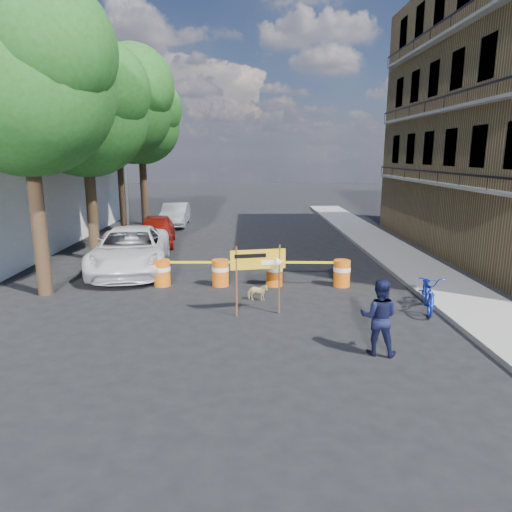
{
  "coord_description": "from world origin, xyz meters",
  "views": [
    {
      "loc": [
        -0.42,
        -12.1,
        4.36
      ],
      "look_at": [
        -0.09,
        1.65,
        1.3
      ],
      "focal_mm": 32.0,
      "sensor_mm": 36.0,
      "label": 1
    }
  ],
  "objects_px": {
    "pedestrian": "(379,317)",
    "sedan_red": "(156,230)",
    "bicycle": "(430,275)",
    "detour_sign": "(266,264)",
    "sedan_silver": "(175,215)",
    "barrel_mid_right": "(274,272)",
    "suv_white": "(131,250)",
    "barrel_mid_left": "(220,272)",
    "dog": "(258,292)",
    "barrel_far_left": "(162,272)",
    "barrel_far_right": "(342,273)"
  },
  "relations": [
    {
      "from": "suv_white",
      "to": "barrel_mid_left",
      "type": "bearing_deg",
      "value": -38.59
    },
    {
      "from": "barrel_far_right",
      "to": "suv_white",
      "type": "bearing_deg",
      "value": 163.22
    },
    {
      "from": "barrel_mid_left",
      "to": "pedestrian",
      "type": "xyz_separation_m",
      "value": [
        3.79,
        -5.5,
        0.39
      ]
    },
    {
      "from": "barrel_mid_left",
      "to": "sedan_silver",
      "type": "distance_m",
      "value": 13.99
    },
    {
      "from": "bicycle",
      "to": "detour_sign",
      "type": "bearing_deg",
      "value": -161.28
    },
    {
      "from": "detour_sign",
      "to": "dog",
      "type": "relative_size",
      "value": 3.09
    },
    {
      "from": "barrel_far_left",
      "to": "barrel_mid_left",
      "type": "height_order",
      "value": "same"
    },
    {
      "from": "dog",
      "to": "barrel_mid_left",
      "type": "bearing_deg",
      "value": 44.7
    },
    {
      "from": "sedan_red",
      "to": "bicycle",
      "type": "bearing_deg",
      "value": -52.81
    },
    {
      "from": "barrel_far_left",
      "to": "barrel_mid_right",
      "type": "height_order",
      "value": "same"
    },
    {
      "from": "barrel_far_left",
      "to": "barrel_mid_right",
      "type": "bearing_deg",
      "value": -1.27
    },
    {
      "from": "barrel_far_right",
      "to": "barrel_far_left",
      "type": "bearing_deg",
      "value": 178.14
    },
    {
      "from": "barrel_far_left",
      "to": "pedestrian",
      "type": "relative_size",
      "value": 0.52
    },
    {
      "from": "bicycle",
      "to": "sedan_red",
      "type": "bearing_deg",
      "value": 149.54
    },
    {
      "from": "barrel_mid_right",
      "to": "detour_sign",
      "type": "relative_size",
      "value": 0.46
    },
    {
      "from": "dog",
      "to": "sedan_red",
      "type": "height_order",
      "value": "sedan_red"
    },
    {
      "from": "barrel_mid_right",
      "to": "bicycle",
      "type": "bearing_deg",
      "value": -31.23
    },
    {
      "from": "dog",
      "to": "sedan_silver",
      "type": "distance_m",
      "value": 15.92
    },
    {
      "from": "pedestrian",
      "to": "suv_white",
      "type": "distance_m",
      "value": 10.59
    },
    {
      "from": "detour_sign",
      "to": "sedan_silver",
      "type": "xyz_separation_m",
      "value": [
        -4.93,
        16.41,
        -0.74
      ]
    },
    {
      "from": "pedestrian",
      "to": "bicycle",
      "type": "bearing_deg",
      "value": -110.86
    },
    {
      "from": "sedan_red",
      "to": "dog",
      "type": "bearing_deg",
      "value": -68.99
    },
    {
      "from": "barrel_mid_right",
      "to": "sedan_red",
      "type": "xyz_separation_m",
      "value": [
        -5.35,
        7.35,
        0.26
      ]
    },
    {
      "from": "bicycle",
      "to": "suv_white",
      "type": "distance_m",
      "value": 10.72
    },
    {
      "from": "barrel_mid_left",
      "to": "sedan_silver",
      "type": "bearing_deg",
      "value": 104.61
    },
    {
      "from": "barrel_mid_left",
      "to": "sedan_silver",
      "type": "height_order",
      "value": "sedan_silver"
    },
    {
      "from": "barrel_mid_left",
      "to": "dog",
      "type": "height_order",
      "value": "barrel_mid_left"
    },
    {
      "from": "barrel_mid_left",
      "to": "barrel_mid_right",
      "type": "distance_m",
      "value": 1.82
    },
    {
      "from": "pedestrian",
      "to": "sedan_red",
      "type": "height_order",
      "value": "pedestrian"
    },
    {
      "from": "pedestrian",
      "to": "sedan_red",
      "type": "distance_m",
      "value": 14.76
    },
    {
      "from": "barrel_far_left",
      "to": "sedan_silver",
      "type": "relative_size",
      "value": 0.21
    },
    {
      "from": "barrel_far_left",
      "to": "sedan_silver",
      "type": "height_order",
      "value": "sedan_silver"
    },
    {
      "from": "barrel_far_right",
      "to": "sedan_red",
      "type": "distance_m",
      "value": 10.67
    },
    {
      "from": "bicycle",
      "to": "suv_white",
      "type": "bearing_deg",
      "value": 169.1
    },
    {
      "from": "sedan_silver",
      "to": "sedan_red",
      "type": "bearing_deg",
      "value": -91.32
    },
    {
      "from": "detour_sign",
      "to": "suv_white",
      "type": "bearing_deg",
      "value": 124.39
    },
    {
      "from": "bicycle",
      "to": "suv_white",
      "type": "xyz_separation_m",
      "value": [
        -9.6,
        4.76,
        -0.22
      ]
    },
    {
      "from": "barrel_mid_right",
      "to": "pedestrian",
      "type": "relative_size",
      "value": 0.52
    },
    {
      "from": "barrel_mid_right",
      "to": "sedan_red",
      "type": "bearing_deg",
      "value": 126.08
    },
    {
      "from": "sedan_red",
      "to": "sedan_silver",
      "type": "xyz_separation_m",
      "value": [
        0.0,
        6.22,
        -0.03
      ]
    },
    {
      "from": "detour_sign",
      "to": "sedan_silver",
      "type": "relative_size",
      "value": 0.46
    },
    {
      "from": "detour_sign",
      "to": "sedan_red",
      "type": "xyz_separation_m",
      "value": [
        -4.93,
        10.19,
        -0.71
      ]
    },
    {
      "from": "pedestrian",
      "to": "bicycle",
      "type": "relative_size",
      "value": 0.83
    },
    {
      "from": "bicycle",
      "to": "dog",
      "type": "bearing_deg",
      "value": -175.62
    },
    {
      "from": "barrel_far_left",
      "to": "suv_white",
      "type": "distance_m",
      "value": 2.63
    },
    {
      "from": "dog",
      "to": "barrel_far_right",
      "type": "bearing_deg",
      "value": -53.92
    },
    {
      "from": "barrel_mid_left",
      "to": "sedan_red",
      "type": "xyz_separation_m",
      "value": [
        -3.53,
        7.31,
        0.26
      ]
    },
    {
      "from": "sedan_silver",
      "to": "detour_sign",
      "type": "bearing_deg",
      "value": -74.6
    },
    {
      "from": "barrel_mid_left",
      "to": "barrel_mid_right",
      "type": "height_order",
      "value": "same"
    },
    {
      "from": "barrel_far_left",
      "to": "barrel_far_right",
      "type": "distance_m",
      "value": 6.08
    }
  ]
}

